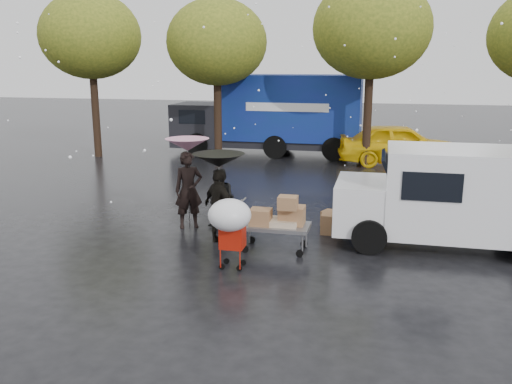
% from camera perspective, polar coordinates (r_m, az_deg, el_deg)
% --- Properties ---
extents(ground, '(90.00, 90.00, 0.00)m').
position_cam_1_polar(ground, '(12.38, -1.95, -5.49)').
color(ground, black).
rests_on(ground, ground).
extents(person_pink, '(0.83, 0.74, 1.91)m').
position_cam_1_polar(person_pink, '(13.45, -7.10, 0.20)').
color(person_pink, black).
rests_on(person_pink, ground).
extents(person_middle, '(0.85, 0.73, 1.51)m').
position_cam_1_polar(person_middle, '(13.32, -3.68, -0.74)').
color(person_middle, black).
rests_on(person_middle, ground).
extents(person_black, '(1.06, 0.93, 1.72)m').
position_cam_1_polar(person_black, '(12.20, -3.87, -1.57)').
color(person_black, black).
rests_on(person_black, ground).
extents(umbrella_pink, '(1.07, 1.07, 2.24)m').
position_cam_1_polar(umbrella_pink, '(13.24, -7.24, 4.95)').
color(umbrella_pink, '#4C4C4C').
rests_on(umbrella_pink, ground).
extents(umbrella_black, '(1.17, 1.17, 2.07)m').
position_cam_1_polar(umbrella_black, '(11.97, -3.95, 3.34)').
color(umbrella_black, '#4C4C4C').
rests_on(umbrella_black, ground).
extents(vendor_cart, '(1.52, 0.80, 1.27)m').
position_cam_1_polar(vendor_cart, '(11.75, 2.41, -2.81)').
color(vendor_cart, slate).
rests_on(vendor_cart, ground).
extents(shopping_cart, '(0.84, 0.84, 1.46)m').
position_cam_1_polar(shopping_cart, '(10.53, -2.74, -2.84)').
color(shopping_cart, red).
rests_on(shopping_cart, ground).
extents(white_van, '(4.91, 2.18, 2.20)m').
position_cam_1_polar(white_van, '(12.73, 20.31, -0.36)').
color(white_van, white).
rests_on(white_van, ground).
extents(blue_truck, '(8.30, 2.60, 3.50)m').
position_cam_1_polar(blue_truck, '(24.22, 1.80, 8.13)').
color(blue_truck, navy).
rests_on(blue_truck, ground).
extents(box_ground_near, '(0.54, 0.43, 0.48)m').
position_cam_1_polar(box_ground_near, '(13.17, 8.04, -3.34)').
color(box_ground_near, '#8B5E3C').
rests_on(box_ground_near, ground).
extents(box_ground_far, '(0.60, 0.54, 0.38)m').
position_cam_1_polar(box_ground_far, '(13.78, 8.04, -2.80)').
color(box_ground_far, '#8B5E3C').
rests_on(box_ground_far, ground).
extents(yellow_taxi, '(5.09, 2.67, 1.65)m').
position_cam_1_polar(yellow_taxi, '(22.52, 14.89, 4.89)').
color(yellow_taxi, yellow).
rests_on(yellow_taxi, ground).
extents(tree_row, '(21.60, 4.40, 7.12)m').
position_cam_1_polar(tree_row, '(21.61, 3.86, 16.13)').
color(tree_row, black).
rests_on(tree_row, ground).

